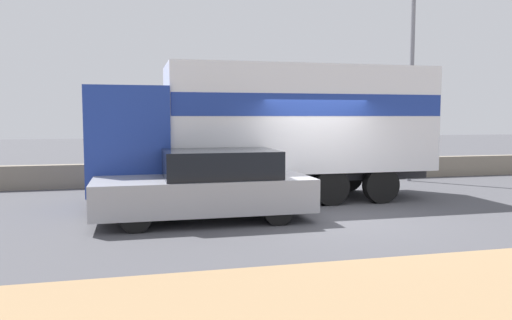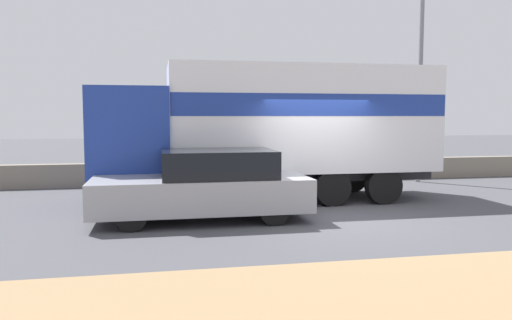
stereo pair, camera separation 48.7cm
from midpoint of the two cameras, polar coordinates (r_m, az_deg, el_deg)
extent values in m
plane|color=#47474C|center=(10.61, 7.90, -6.55)|extent=(80.00, 80.00, 0.00)
cube|color=gray|center=(16.12, 0.18, -1.28)|extent=(60.00, 0.35, 0.70)
cylinder|color=slate|center=(17.05, 16.59, 9.89)|extent=(0.14, 0.14, 7.26)
cube|color=navy|center=(12.10, -15.48, 2.30)|extent=(1.77, 2.50, 2.38)
cube|color=black|center=(12.14, -19.64, 4.44)|extent=(0.06, 2.12, 1.05)
cube|color=#2D2D33|center=(12.75, 3.71, -1.60)|extent=(6.57, 1.29, 0.25)
cube|color=white|center=(12.67, 3.74, 4.73)|extent=(6.57, 2.34, 2.56)
cube|color=navy|center=(12.67, 3.75, 6.20)|extent=(6.54, 2.36, 0.51)
cylinder|color=black|center=(11.22, -15.50, -3.79)|extent=(0.88, 0.28, 0.88)
cylinder|color=black|center=(13.19, -15.24, -2.48)|extent=(0.88, 0.28, 0.88)
cylinder|color=black|center=(12.53, 13.00, -2.82)|extent=(0.88, 0.28, 0.88)
cylinder|color=black|center=(14.33, 9.41, -1.78)|extent=(0.88, 0.28, 0.88)
cylinder|color=black|center=(12.00, 7.38, -3.07)|extent=(0.88, 0.28, 0.88)
cylinder|color=black|center=(13.87, 4.41, -1.96)|extent=(0.88, 0.28, 0.88)
cube|color=#9E9EA3|center=(10.23, -7.39, -3.85)|extent=(4.36, 1.79, 0.66)
cube|color=black|center=(10.19, -5.48, -0.41)|extent=(2.27, 1.64, 0.55)
cylinder|color=black|center=(9.45, -15.06, -6.30)|extent=(0.59, 0.20, 0.59)
cylinder|color=black|center=(10.97, -14.88, -4.73)|extent=(0.59, 0.20, 0.59)
cylinder|color=black|center=(9.76, 1.09, -5.77)|extent=(0.59, 0.20, 0.59)
cylinder|color=black|center=(11.24, -0.93, -4.33)|extent=(0.59, 0.20, 0.59)
camera|label=1|loc=(0.24, -91.23, -0.11)|focal=35.00mm
camera|label=2|loc=(0.24, 88.77, 0.11)|focal=35.00mm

